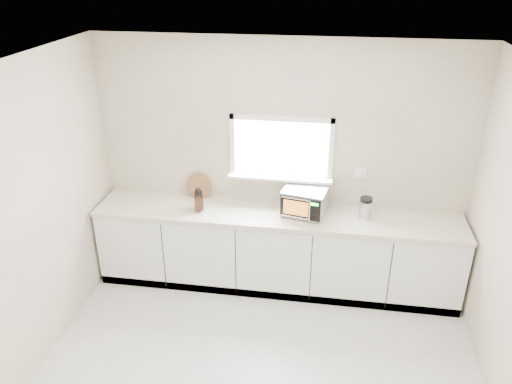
# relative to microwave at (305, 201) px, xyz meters

# --- Properties ---
(back_wall) EXTENTS (4.00, 0.17, 2.70)m
(back_wall) POSITION_rel_microwave_xyz_m (-0.29, 0.28, 0.29)
(back_wall) COLOR beige
(back_wall) RESTS_ON ground
(cabinets) EXTENTS (3.92, 0.60, 0.88)m
(cabinets) POSITION_rel_microwave_xyz_m (-0.29, -0.01, -0.63)
(cabinets) COLOR white
(cabinets) RESTS_ON ground
(countertop) EXTENTS (3.92, 0.64, 0.04)m
(countertop) POSITION_rel_microwave_xyz_m (-0.29, -0.02, -0.17)
(countertop) COLOR beige
(countertop) RESTS_ON cabinets
(microwave) EXTENTS (0.50, 0.44, 0.29)m
(microwave) POSITION_rel_microwave_xyz_m (0.00, 0.00, 0.00)
(microwave) COLOR black
(microwave) RESTS_ON countertop
(knife_block) EXTENTS (0.14, 0.21, 0.28)m
(knife_block) POSITION_rel_microwave_xyz_m (-1.12, -0.07, -0.03)
(knife_block) COLOR #4E2C1C
(knife_block) RESTS_ON countertop
(cutting_board) EXTENTS (0.29, 0.07, 0.29)m
(cutting_board) POSITION_rel_microwave_xyz_m (-1.21, 0.23, -0.01)
(cutting_board) COLOR #8F5A37
(cutting_board) RESTS_ON countertop
(coffee_grinder) EXTENTS (0.15, 0.15, 0.23)m
(coffee_grinder) POSITION_rel_microwave_xyz_m (0.63, 0.02, -0.04)
(coffee_grinder) COLOR #A9ACB0
(coffee_grinder) RESTS_ON countertop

